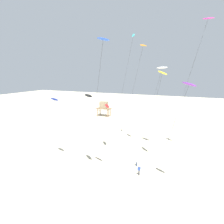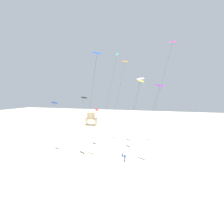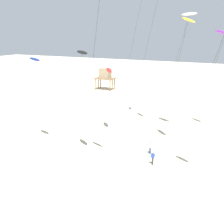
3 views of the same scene
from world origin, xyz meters
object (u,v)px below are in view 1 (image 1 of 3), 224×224
Objects in this scene: kite_orange at (142,48)px; kite_flyer_nearest at (137,162)px; kite_yellow at (162,74)px; kite_cyan at (132,40)px; kite_blue at (103,42)px; kite_flyer_middle at (139,170)px; kite_white at (162,68)px; kite_black at (88,96)px; kite_red at (107,106)px; kite_purple at (189,86)px; kite_magenta at (207,22)px; stilt_house at (104,106)px; kite_navy at (54,100)px.

kite_orange is 22.20m from kite_flyer_nearest.
kite_yellow is 0.70× the size of kite_cyan.
kite_blue is at bearing -91.78° from kite_orange.
kite_flyer_middle is at bearing -114.25° from kite_yellow.
kite_white is 17.05m from kite_black.
kite_red is at bearing 167.47° from kite_yellow.
kite_magenta is (1.34, 13.47, 10.12)m from kite_purple.
kite_magenta is at bearing -2.28° from kite_orange.
kite_yellow is 3.00× the size of stilt_house.
kite_purple is at bearing -1.97° from kite_black.
kite_blue is 3.73× the size of stilt_house.
kite_white reaches higher than kite_purple.
kite_white is at bearing 172.39° from kite_magenta.
kite_navy is 18.83m from kite_flyer_nearest.
kite_flyer_nearest is (14.67, 4.12, -11.06)m from kite_navy.
kite_magenta is 1.22× the size of kite_blue.
kite_orange reaches higher than kite_flyer_middle.
kite_white is 10.83× the size of kite_flyer_nearest.
kite_black is at bearing -11.08° from kite_navy.
kite_orange is 1.30× the size of kite_yellow.
kite_yellow is (5.25, -5.93, -4.97)m from kite_orange.
kite_red reaches higher than kite_flyer_middle.
kite_flyer_middle is 0.29× the size of stilt_house.
kite_magenta is 20.52m from kite_blue.
kite_flyer_nearest is 3.26m from kite_flyer_middle.
kite_magenta is 14.91m from kite_cyan.
kite_purple is at bearing -67.05° from kite_white.
kite_navy is at bearing -124.11° from kite_cyan.
kite_magenta reaches higher than kite_orange.
kite_cyan reaches higher than kite_yellow.
kite_cyan reaches higher than stilt_house.
kite_red is 23.70m from kite_magenta.
kite_flyer_nearest is (-8.28, 6.22, -14.37)m from kite_purple.
kite_black is 14.79m from kite_flyer_middle.
stilt_house is at bearing 123.91° from kite_flyer_middle.
kite_yellow is at bearing 27.13° from kite_flyer_nearest.
kite_cyan is 19.56m from kite_blue.
kite_black is at bearing -141.25° from kite_magenta.
kite_magenta reaches higher than kite_red.
kite_black is (-9.99, -7.48, -3.54)m from kite_yellow.
kite_magenta is at bearing 50.96° from kite_flyer_middle.
kite_orange is 19.99m from kite_navy.
stilt_house is (-22.85, 27.92, -17.63)m from kite_orange.
kite_purple is 0.74× the size of kite_blue.
kite_purple is at bearing -95.68° from kite_magenta.
kite_blue is 20.94m from kite_flyer_middle.
kite_navy is at bearing -75.93° from stilt_house.
kite_blue reaches higher than kite_white.
kite_purple is at bearing -58.92° from kite_yellow.
kite_red is 35.86m from stilt_house.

